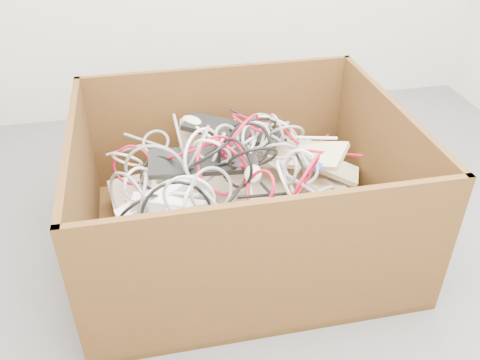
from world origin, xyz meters
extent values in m
plane|color=#58575A|center=(0.00, 0.00, 0.00)|extent=(3.00, 3.00, 0.00)
cube|color=#37210D|center=(-0.22, 0.21, 0.01)|extent=(1.24, 1.03, 0.03)
cube|color=#37210D|center=(-0.22, 0.71, 0.29)|extent=(1.24, 0.02, 0.59)
cube|color=#37210D|center=(-0.22, -0.30, 0.29)|extent=(1.24, 0.03, 0.59)
cube|color=#37210D|center=(0.38, 0.21, 0.29)|extent=(0.03, 0.98, 0.59)
cube|color=#37210D|center=(-0.83, 0.21, 0.29)|extent=(0.02, 0.98, 0.59)
cube|color=#C7B094|center=(-0.22, 0.23, 0.08)|extent=(1.09, 0.94, 0.20)
cube|color=#C7B094|center=(-0.33, 0.16, 0.17)|extent=(0.78, 0.70, 0.21)
cube|color=beige|center=(-0.47, 0.38, 0.17)|extent=(0.43, 0.31, 0.07)
cube|color=beige|center=(0.16, 0.41, 0.23)|extent=(0.42, 0.30, 0.15)
cube|color=beige|center=(-0.16, 0.01, 0.19)|extent=(0.24, 0.43, 0.07)
cube|color=beige|center=(-0.64, -0.03, 0.25)|extent=(0.42, 0.32, 0.11)
cube|color=beige|center=(0.16, 0.05, 0.26)|extent=(0.28, 0.43, 0.12)
cube|color=beige|center=(-0.22, 0.57, 0.31)|extent=(0.42, 0.13, 0.17)
cube|color=beige|center=(-0.32, 0.06, 0.26)|extent=(0.30, 0.42, 0.13)
cube|color=beige|center=(0.04, 0.31, 0.34)|extent=(0.38, 0.38, 0.18)
cube|color=black|center=(-0.21, 0.45, 0.40)|extent=(0.43, 0.32, 0.06)
cube|color=black|center=(-0.37, 0.21, 0.42)|extent=(0.42, 0.17, 0.06)
ellipsoid|color=beige|center=(-0.50, 0.26, 0.33)|extent=(0.12, 0.11, 0.04)
ellipsoid|color=beige|center=(0.12, 0.36, 0.33)|extent=(0.10, 0.12, 0.04)
ellipsoid|color=beige|center=(-0.40, -0.07, 0.31)|extent=(0.12, 0.09, 0.04)
ellipsoid|color=beige|center=(-0.21, 0.08, 0.43)|extent=(0.09, 0.12, 0.04)
ellipsoid|color=beige|center=(-0.37, 0.53, 0.42)|extent=(0.11, 0.12, 0.04)
cube|color=white|center=(-0.55, 0.10, 0.36)|extent=(0.33, 0.17, 0.14)
cube|color=white|center=(-0.50, 0.05, 0.35)|extent=(0.30, 0.11, 0.10)
cube|color=#0C2FBD|center=(0.06, 0.15, 0.37)|extent=(0.06, 0.06, 0.03)
torus|color=#AD0C25|center=(-0.28, 0.14, 0.48)|extent=(0.12, 0.19, 0.18)
torus|color=black|center=(-0.35, 0.15, 0.48)|extent=(0.21, 0.23, 0.16)
torus|color=gray|center=(-0.59, -0.04, 0.30)|extent=(0.15, 0.06, 0.15)
torus|color=silver|center=(-0.02, 0.10, 0.42)|extent=(0.16, 0.11, 0.18)
torus|color=gray|center=(-0.37, -0.02, 0.45)|extent=(0.18, 0.13, 0.20)
torus|color=#AD0C25|center=(-0.30, 0.14, 0.44)|extent=(0.27, 0.19, 0.27)
torus|color=black|center=(-0.27, 0.10, 0.46)|extent=(0.15, 0.23, 0.26)
torus|color=gray|center=(-0.60, -0.05, 0.30)|extent=(0.22, 0.19, 0.15)
torus|color=silver|center=(-0.37, 0.18, 0.46)|extent=(0.20, 0.22, 0.28)
torus|color=gray|center=(-0.07, 0.45, 0.36)|extent=(0.27, 0.21, 0.21)
torus|color=silver|center=(-0.66, 0.41, 0.34)|extent=(0.16, 0.14, 0.12)
torus|color=#AD0C25|center=(-0.21, 0.29, 0.45)|extent=(0.25, 0.24, 0.25)
torus|color=black|center=(-0.20, 0.10, 0.47)|extent=(0.25, 0.17, 0.21)
torus|color=#AD0C25|center=(-0.64, 0.42, 0.30)|extent=(0.19, 0.13, 0.20)
torus|color=silver|center=(-0.48, -0.08, 0.40)|extent=(0.34, 0.31, 0.17)
torus|color=silver|center=(-0.34, 0.17, 0.48)|extent=(0.19, 0.11, 0.19)
torus|color=#AD0C25|center=(-0.40, 0.28, 0.44)|extent=(0.32, 0.29, 0.18)
torus|color=silver|center=(-0.17, 0.31, 0.42)|extent=(0.10, 0.15, 0.15)
torus|color=silver|center=(-0.16, 0.30, 0.45)|extent=(0.19, 0.03, 0.19)
torus|color=black|center=(-0.50, -0.04, 0.37)|extent=(0.35, 0.19, 0.30)
torus|color=gray|center=(-0.07, 0.06, 0.43)|extent=(0.05, 0.14, 0.14)
torus|color=#AD0C25|center=(-0.13, 0.42, 0.44)|extent=(0.22, 0.23, 0.10)
torus|color=gray|center=(-0.37, -0.03, 0.39)|extent=(0.12, 0.17, 0.15)
torus|color=silver|center=(-0.03, 0.47, 0.37)|extent=(0.21, 0.24, 0.26)
torus|color=gray|center=(-0.38, 0.23, 0.46)|extent=(0.15, 0.26, 0.24)
torus|color=gray|center=(-0.61, 0.10, 0.36)|extent=(0.09, 0.26, 0.25)
torus|color=silver|center=(-0.45, -0.01, 0.42)|extent=(0.24, 0.08, 0.24)
torus|color=gray|center=(-0.44, 0.37, 0.41)|extent=(0.05, 0.28, 0.28)
torus|color=gray|center=(-0.27, 0.24, 0.49)|extent=(0.14, 0.09, 0.12)
torus|color=gray|center=(-0.08, 0.18, 0.44)|extent=(0.19, 0.13, 0.16)
torus|color=#AD0C25|center=(-0.20, -0.02, 0.43)|extent=(0.11, 0.19, 0.17)
torus|color=gray|center=(-0.53, 0.46, 0.38)|extent=(0.16, 0.14, 0.10)
torus|color=gray|center=(-0.65, 0.09, 0.36)|extent=(0.20, 0.27, 0.32)
torus|color=silver|center=(-0.36, -0.09, 0.38)|extent=(0.06, 0.16, 0.15)
torus|color=black|center=(-0.54, 0.19, 0.40)|extent=(0.17, 0.14, 0.13)
torus|color=silver|center=(-0.62, 0.17, 0.38)|extent=(0.15, 0.13, 0.19)
torus|color=gray|center=(0.01, -0.06, 0.40)|extent=(0.12, 0.08, 0.12)
torus|color=black|center=(-0.12, 0.46, 0.39)|extent=(0.32, 0.21, 0.26)
torus|color=silver|center=(-0.31, 0.26, 0.42)|extent=(0.10, 0.22, 0.22)
torus|color=gray|center=(-0.55, 0.18, 0.42)|extent=(0.25, 0.09, 0.26)
torus|color=gray|center=(0.01, 0.41, 0.37)|extent=(0.24, 0.14, 0.21)
torus|color=silver|center=(-0.08, 0.05, 0.39)|extent=(0.10, 0.21, 0.20)
torus|color=#AD0C25|center=(-0.05, -0.01, 0.43)|extent=(0.22, 0.22, 0.29)
torus|color=gray|center=(-0.04, 0.37, 0.43)|extent=(0.05, 0.18, 0.18)
torus|color=silver|center=(-0.43, -0.03, 0.42)|extent=(0.15, 0.15, 0.20)
torus|color=black|center=(-0.19, 0.22, 0.47)|extent=(0.23, 0.11, 0.21)
torus|color=black|center=(-0.62, 0.07, 0.33)|extent=(0.23, 0.14, 0.22)
cylinder|color=black|center=(-0.02, 0.10, 0.43)|extent=(0.03, 0.18, 0.03)
cylinder|color=silver|center=(-0.24, 0.27, 0.41)|extent=(0.19, 0.11, 0.05)
cylinder|color=gray|center=(-0.57, 0.49, 0.37)|extent=(0.19, 0.10, 0.06)
cylinder|color=gray|center=(0.03, 0.25, 0.40)|extent=(0.02, 0.26, 0.05)
cylinder|color=#AD0C25|center=(0.01, 0.40, 0.40)|extent=(0.04, 0.28, 0.05)
cylinder|color=gray|center=(-0.11, 0.32, 0.41)|extent=(0.06, 0.13, 0.02)
cylinder|color=silver|center=(-0.46, 0.07, 0.38)|extent=(0.12, 0.09, 0.04)
cylinder|color=gray|center=(-0.66, -0.08, 0.31)|extent=(0.13, 0.04, 0.04)
cylinder|color=black|center=(-0.18, -0.05, 0.43)|extent=(0.04, 0.13, 0.02)
cylinder|color=#AD0C25|center=(0.17, 0.24, 0.37)|extent=(0.27, 0.04, 0.09)
cylinder|color=gray|center=(-0.06, 0.07, 0.39)|extent=(0.14, 0.22, 0.03)
cylinder|color=black|center=(-0.33, 0.16, 0.43)|extent=(0.14, 0.03, 0.02)
cylinder|color=#AD0C25|center=(-0.39, 0.38, 0.37)|extent=(0.29, 0.05, 0.09)
cylinder|color=silver|center=(-0.69, -0.15, 0.31)|extent=(0.13, 0.11, 0.03)
cylinder|color=silver|center=(-0.18, 0.49, 0.37)|extent=(0.03, 0.19, 0.02)
cylinder|color=gray|center=(-0.09, 0.49, 0.39)|extent=(0.26, 0.08, 0.07)
cylinder|color=silver|center=(-0.53, -0.06, 0.31)|extent=(0.20, 0.07, 0.03)
cylinder|color=silver|center=(0.07, 0.35, 0.39)|extent=(0.25, 0.17, 0.07)
cylinder|color=silver|center=(-0.52, 0.01, 0.36)|extent=(0.03, 0.19, 0.04)
cylinder|color=gray|center=(0.15, 0.32, 0.35)|extent=(0.16, 0.15, 0.06)
cylinder|color=gray|center=(-0.23, -0.02, 0.39)|extent=(0.04, 0.19, 0.07)
cylinder|color=gray|center=(-0.14, 0.34, 0.43)|extent=(0.12, 0.21, 0.03)
cylinder|color=gray|center=(0.02, 0.27, 0.38)|extent=(0.16, 0.18, 0.06)
cylinder|color=black|center=(-0.19, -0.04, 0.41)|extent=(0.20, 0.05, 0.05)
cylinder|color=silver|center=(-0.17, 0.24, 0.45)|extent=(0.08, 0.21, 0.08)
cylinder|color=gray|center=(-0.66, 0.50, 0.33)|extent=(0.17, 0.05, 0.07)
cylinder|color=silver|center=(-0.29, 0.32, 0.43)|extent=(0.16, 0.18, 0.08)
cylinder|color=black|center=(-0.33, -0.06, 0.40)|extent=(0.17, 0.19, 0.05)
cylinder|color=#AD0C25|center=(0.19, 0.47, 0.28)|extent=(0.15, 0.16, 0.03)
cylinder|color=black|center=(-0.08, 0.50, 0.39)|extent=(0.22, 0.20, 0.09)
camera|label=1|loc=(-0.56, -1.41, 1.45)|focal=38.18mm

